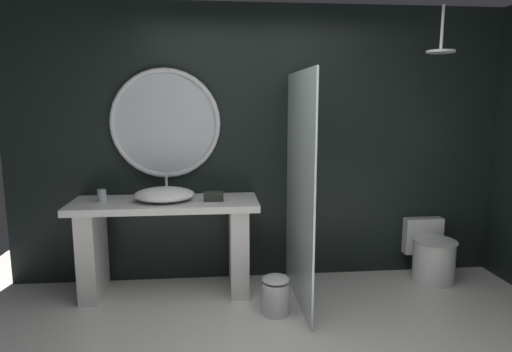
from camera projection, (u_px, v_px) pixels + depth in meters
name	position (u px, v px, depth m)	size (l,w,h in m)	color
back_wall_panel	(264.00, 145.00, 4.32)	(4.80, 0.10, 2.60)	black
vanity_counter	(166.00, 236.00, 4.01)	(1.63, 0.59, 0.85)	silver
vessel_sink	(164.00, 194.00, 3.92)	(0.52, 0.43, 0.24)	white
tumbler_cup	(102.00, 196.00, 3.91)	(0.08, 0.08, 0.11)	silver
tissue_box	(214.00, 196.00, 3.94)	(0.17, 0.10, 0.08)	#282D28
round_wall_mirror	(166.00, 124.00, 4.11)	(1.00, 0.05, 1.00)	silver
shower_glass_panel	(299.00, 190.00, 3.78)	(0.02, 1.16, 1.96)	silver
rain_shower_head	(441.00, 48.00, 3.73)	(0.23, 0.23, 0.39)	silver
toilet	(430.00, 252.00, 4.39)	(0.41, 0.61, 0.56)	white
waste_bin	(275.00, 294.00, 3.65)	(0.22, 0.22, 0.33)	silver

